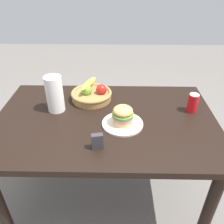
# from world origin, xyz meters

# --- Properties ---
(ground_plane) EXTENTS (8.00, 8.00, 0.00)m
(ground_plane) POSITION_xyz_m (0.00, 0.00, 0.00)
(ground_plane) COLOR slate
(dining_table) EXTENTS (1.40, 0.90, 0.75)m
(dining_table) POSITION_xyz_m (0.00, 0.00, 0.65)
(dining_table) COLOR black
(dining_table) RESTS_ON ground_plane
(plate) EXTENTS (0.25, 0.25, 0.01)m
(plate) POSITION_xyz_m (0.11, -0.07, 0.76)
(plate) COLOR silver
(plate) RESTS_ON dining_table
(sandwich) EXTENTS (0.13, 0.13, 0.12)m
(sandwich) POSITION_xyz_m (0.11, -0.07, 0.82)
(sandwich) COLOR #E5BC75
(sandwich) RESTS_ON plate
(soda_can) EXTENTS (0.07, 0.07, 0.13)m
(soda_can) POSITION_xyz_m (0.57, 0.09, 0.81)
(soda_can) COLOR red
(soda_can) RESTS_ON dining_table
(fruit_basket) EXTENTS (0.29, 0.29, 0.14)m
(fruit_basket) POSITION_xyz_m (-0.11, 0.24, 0.79)
(fruit_basket) COLOR #9E7542
(fruit_basket) RESTS_ON dining_table
(paper_towel_roll) EXTENTS (0.11, 0.11, 0.24)m
(paper_towel_roll) POSITION_xyz_m (-0.33, 0.09, 0.87)
(paper_towel_roll) COLOR white
(paper_towel_roll) RESTS_ON dining_table
(napkin_holder) EXTENTS (0.06, 0.04, 0.09)m
(napkin_holder) POSITION_xyz_m (-0.03, -0.28, 0.80)
(napkin_holder) COLOR #333338
(napkin_holder) RESTS_ON dining_table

